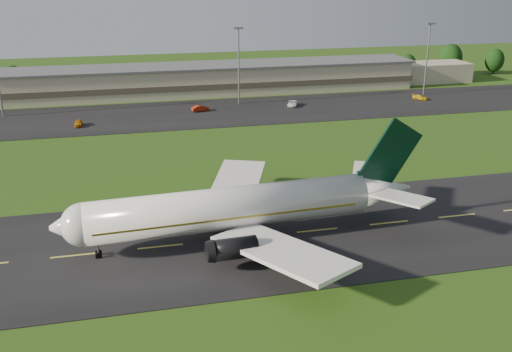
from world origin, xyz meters
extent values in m
plane|color=#234411|center=(0.00, 0.00, 0.00)|extent=(360.00, 360.00, 0.00)
cube|color=black|center=(0.00, 0.00, 0.05)|extent=(220.00, 30.00, 0.10)
cube|color=black|center=(0.00, 72.00, 0.05)|extent=(260.00, 30.00, 0.10)
cylinder|color=white|center=(-12.45, 0.00, 4.80)|extent=(38.25, 7.67, 5.60)
sphere|color=white|center=(-31.42, -1.04, 4.80)|extent=(5.60, 5.60, 5.60)
cone|color=white|center=(-33.42, -1.15, 4.80)|extent=(4.29, 5.59, 5.38)
cone|color=white|center=(10.02, 1.23, 4.80)|extent=(9.29, 5.97, 5.49)
cube|color=olive|center=(-12.95, -0.03, 4.45)|extent=(35.26, 7.55, 0.28)
cube|color=black|center=(-32.02, -1.07, 5.35)|extent=(2.16, 3.11, 0.65)
cube|color=white|center=(-8.35, -10.79, 3.30)|extent=(14.89, 20.08, 2.20)
cube|color=white|center=(-9.56, 11.18, 3.30)|extent=(13.30, 20.22, 2.20)
cube|color=white|center=(10.29, -3.76, 5.70)|extent=(7.82, 9.35, 0.91)
cube|color=white|center=(9.74, 6.23, 5.70)|extent=(7.20, 9.40, 0.91)
cube|color=black|center=(8.52, 1.15, 6.60)|extent=(5.02, 0.82, 3.00)
cube|color=black|center=(11.02, 1.29, 10.30)|extent=(9.44, 0.97, 10.55)
cylinder|color=black|center=(-13.51, -8.07, 2.90)|extent=(5.74, 3.00, 2.70)
cylinder|color=black|center=(-14.39, 7.91, 2.90)|extent=(5.74, 3.00, 2.70)
cube|color=tan|center=(0.00, 96.00, 4.00)|extent=(120.00, 15.00, 8.00)
cube|color=#4C4438|center=(0.00, 96.00, 3.20)|extent=(121.00, 15.40, 1.60)
cube|color=#595B60|center=(0.00, 96.00, 8.15)|extent=(122.00, 16.00, 0.50)
cube|color=tan|center=(70.00, 98.00, 3.00)|extent=(28.00, 11.00, 6.00)
cylinder|color=gray|center=(5.00, 80.00, 10.00)|extent=(0.44, 0.44, 20.00)
cube|color=gray|center=(5.00, 80.00, 20.10)|extent=(2.40, 1.20, 0.50)
cylinder|color=gray|center=(60.00, 80.00, 10.00)|extent=(0.44, 0.44, 20.00)
cube|color=gray|center=(60.00, 80.00, 20.10)|extent=(2.40, 1.20, 0.50)
cylinder|color=black|center=(-56.01, 106.37, 1.34)|extent=(0.56, 0.56, 2.68)
ellipsoid|color=black|center=(-56.01, 106.37, 4.61)|extent=(6.24, 6.24, 7.80)
cylinder|color=black|center=(-34.27, 104.53, 1.13)|extent=(0.56, 0.56, 2.25)
ellipsoid|color=black|center=(-34.27, 104.53, 3.88)|extent=(5.25, 5.25, 6.56)
cylinder|color=black|center=(46.93, 104.85, 1.32)|extent=(0.56, 0.56, 2.65)
ellipsoid|color=black|center=(46.93, 104.85, 4.56)|extent=(6.18, 6.18, 7.72)
cylinder|color=black|center=(67.61, 105.59, 1.24)|extent=(0.56, 0.56, 2.48)
ellipsoid|color=black|center=(67.61, 105.59, 4.26)|extent=(5.78, 5.78, 7.22)
cylinder|color=black|center=(84.14, 106.86, 1.66)|extent=(0.56, 0.56, 3.33)
ellipsoid|color=black|center=(84.14, 106.86, 5.73)|extent=(7.77, 7.77, 9.71)
cylinder|color=black|center=(100.25, 105.29, 1.36)|extent=(0.56, 0.56, 2.72)
ellipsoid|color=black|center=(100.25, 105.29, 4.69)|extent=(6.35, 6.35, 7.93)
imported|color=#C0730B|center=(-36.16, 65.91, 0.83)|extent=(1.74, 4.29, 1.46)
imported|color=maroon|center=(-6.40, 73.79, 0.86)|extent=(4.83, 2.59, 1.51)
imported|color=white|center=(18.38, 74.05, 0.81)|extent=(4.09, 5.59, 1.41)
imported|color=#DFB20D|center=(55.49, 73.55, 0.73)|extent=(4.26, 4.31, 1.25)
camera|label=1|loc=(-24.98, -69.08, 35.19)|focal=40.00mm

